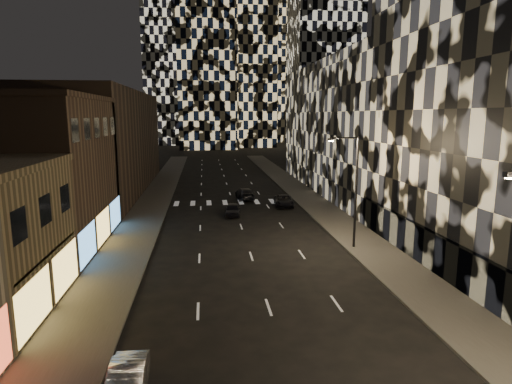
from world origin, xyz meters
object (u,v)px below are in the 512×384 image
object	(u,v)px
car_dark_oncoming	(245,194)
car_dark_rightlane	(284,201)
car_silver_parked	(127,384)
car_dark_midlane	(233,210)
streetlight_far	(353,184)

from	to	relation	value
car_dark_oncoming	car_dark_rightlane	xyz separation A→B (m)	(4.25, -4.82, -0.08)
car_silver_parked	car_dark_midlane	world-z (taller)	car_dark_midlane
streetlight_far	car_dark_oncoming	size ratio (longest dim) A/B	1.78
streetlight_far	car_dark_rightlane	distance (m)	17.77
car_dark_midlane	car_dark_rightlane	xyz separation A→B (m)	(6.44, 4.13, -0.01)
streetlight_far	car_dark_midlane	size ratio (longest dim) A/B	2.33
car_dark_rightlane	car_dark_oncoming	bearing A→B (deg)	137.22
car_dark_oncoming	car_dark_midlane	bearing A→B (deg)	73.40
streetlight_far	car_dark_rightlane	world-z (taller)	streetlight_far
car_silver_parked	car_dark_oncoming	bearing A→B (deg)	76.85
car_dark_oncoming	car_dark_rightlane	distance (m)	6.42
car_dark_midlane	car_dark_rightlane	size ratio (longest dim) A/B	0.82
car_silver_parked	car_dark_oncoming	world-z (taller)	car_dark_oncoming
car_dark_midlane	car_dark_oncoming	size ratio (longest dim) A/B	0.76
streetlight_far	car_dark_midlane	world-z (taller)	streetlight_far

